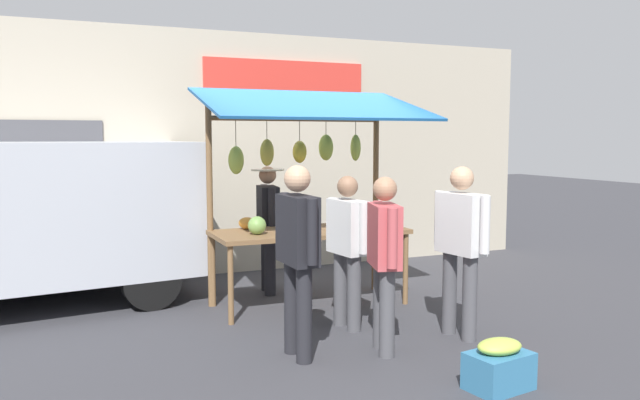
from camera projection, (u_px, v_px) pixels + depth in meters
name	position (u px, v px, depth m)	size (l,w,h in m)	color
ground_plane	(310.00, 305.00, 7.37)	(40.00, 40.00, 0.00)	#38383D
street_backdrop	(249.00, 154.00, 9.19)	(9.00, 0.30, 3.40)	#B2A893
market_stall	(306.00, 172.00, 7.24)	(2.50, 1.46, 2.50)	brown
vendor_with_sunhat	(268.00, 219.00, 7.86)	(0.41, 0.67, 1.58)	#232328
shopper_in_grey_tee	(384.00, 252.00, 5.67)	(0.34, 0.66, 1.59)	#4C4C51
shopper_with_shopping_bag	(298.00, 247.00, 5.52)	(0.23, 0.72, 1.70)	#232328
shopper_in_striped_shirt	(461.00, 239.00, 6.10)	(0.29, 0.70, 1.66)	#4C4C51
shopper_with_ponytail	(347.00, 242.00, 6.40)	(0.28, 0.67, 1.55)	#4C4C51
produce_crate_near	(499.00, 366.00, 4.89)	(0.53, 0.41, 0.40)	teal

